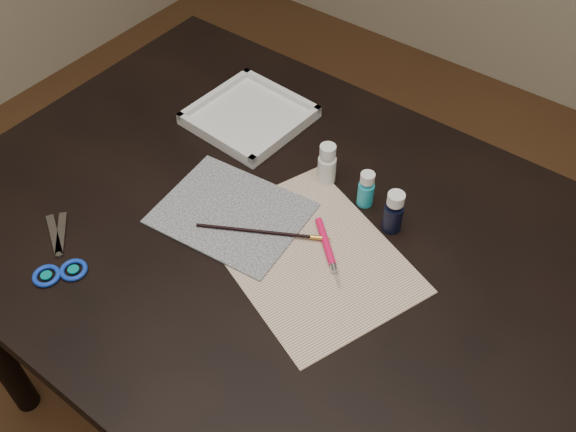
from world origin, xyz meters
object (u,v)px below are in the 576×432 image
Objects in this scene: scissors at (54,249)px; palette_tray at (250,115)px; paint_bottle_cyan at (366,189)px; paper at (310,255)px; canvas at (231,213)px; paint_bottle_white at (327,163)px; paint_bottle_navy at (394,212)px.

palette_tray reaches higher than scissors.
paint_bottle_cyan is 0.34m from palette_tray.
paper is at bearing -114.71° from scissors.
palette_tray is (0.05, 0.49, 0.01)m from scissors.
paint_bottle_cyan is (0.18, 0.17, 0.03)m from canvas.
canvas is at bearing -136.09° from paint_bottle_cyan.
paint_bottle_cyan is at bearing -4.51° from paint_bottle_white.
paint_bottle_white is (0.09, 0.18, 0.04)m from canvas.
palette_tray is at bearing 169.87° from paint_bottle_cyan.
paint_bottle_white reaches higher than scissors.
palette_tray is at bearing -65.65° from scissors.
paper is at bearing -63.59° from paint_bottle_white.
paint_bottle_white is 0.17m from paint_bottle_navy.
paint_bottle_cyan reaches higher than palette_tray.
paper is 0.45m from scissors.
canvas is 3.03× the size of paint_bottle_navy.
canvas is at bearing -115.78° from paint_bottle_white.
canvas is (-0.17, -0.01, 0.00)m from paper.
paint_bottle_navy reaches higher than paper.
paint_bottle_navy is (0.08, 0.14, 0.04)m from paper.
paint_bottle_cyan is (0.01, 0.17, 0.04)m from paper.
scissors is (-0.37, -0.26, 0.00)m from paper.
canvas is at bearing -57.69° from palette_tray.
paint_bottle_navy is (0.07, -0.02, 0.01)m from paint_bottle_cyan.
canvas is at bearing -149.35° from paint_bottle_navy.
paint_bottle_white is at bearing 64.22° from canvas.
paint_bottle_cyan is at bearing -101.42° from scissors.
scissors is 0.49m from palette_tray.
paint_bottle_white is 1.00× the size of paint_bottle_navy.
paper is at bearing -92.52° from paint_bottle_cyan.
palette_tray is at bearing 145.03° from paper.
palette_tray is at bearing 167.69° from paint_bottle_white.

